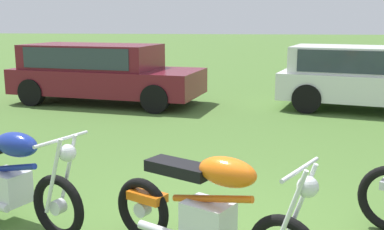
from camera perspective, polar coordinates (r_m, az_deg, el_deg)
The scene contains 4 objects.
motorcycle_blue at distance 5.09m, azimuth -21.54°, elevation -7.01°, with size 1.92×1.09×1.02m.
motorcycle_orange at distance 3.99m, azimuth 2.02°, elevation -11.33°, with size 1.81×1.21×1.02m.
car_burgundy at distance 11.75m, azimuth -11.11°, elevation 5.52°, with size 4.82×2.64×1.43m.
car_white at distance 11.28m, azimuth 20.59°, elevation 4.74°, with size 4.53×2.93×1.43m.
Camera 1 is at (0.22, -3.87, 2.04)m, focal length 43.91 mm.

